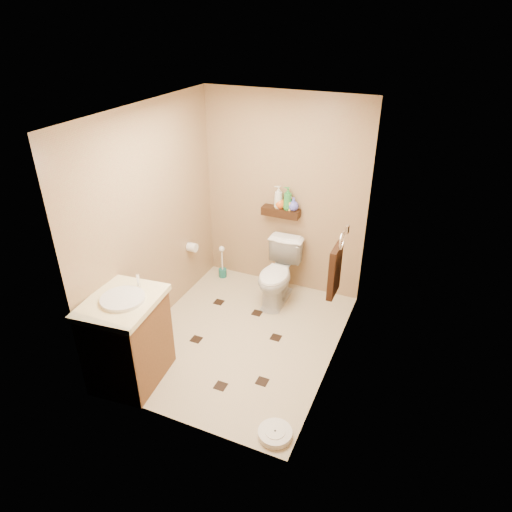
% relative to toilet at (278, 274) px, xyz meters
% --- Properties ---
extents(ground, '(2.50, 2.50, 0.00)m').
position_rel_toilet_xyz_m(ground, '(-0.11, -0.83, -0.37)').
color(ground, '#C6AC91').
rests_on(ground, ground).
extents(wall_back, '(2.00, 0.04, 2.40)m').
position_rel_toilet_xyz_m(wall_back, '(-0.11, 0.42, 0.83)').
color(wall_back, '#9D8159').
rests_on(wall_back, ground).
extents(wall_front, '(2.00, 0.04, 2.40)m').
position_rel_toilet_xyz_m(wall_front, '(-0.11, -2.08, 0.83)').
color(wall_front, '#9D8159').
rests_on(wall_front, ground).
extents(wall_left, '(0.04, 2.50, 2.40)m').
position_rel_toilet_xyz_m(wall_left, '(-1.11, -0.83, 0.83)').
color(wall_left, '#9D8159').
rests_on(wall_left, ground).
extents(wall_right, '(0.04, 2.50, 2.40)m').
position_rel_toilet_xyz_m(wall_right, '(0.89, -0.83, 0.83)').
color(wall_right, '#9D8159').
rests_on(wall_right, ground).
extents(ceiling, '(2.00, 2.50, 0.02)m').
position_rel_toilet_xyz_m(ceiling, '(-0.11, -0.83, 2.03)').
color(ceiling, silver).
rests_on(ceiling, wall_back).
extents(wall_shelf, '(0.46, 0.14, 0.10)m').
position_rel_toilet_xyz_m(wall_shelf, '(-0.11, 0.34, 0.65)').
color(wall_shelf, black).
rests_on(wall_shelf, wall_back).
extents(floor_accents, '(1.11, 1.35, 0.01)m').
position_rel_toilet_xyz_m(floor_accents, '(-0.11, -0.89, -0.37)').
color(floor_accents, black).
rests_on(floor_accents, ground).
extents(toilet, '(0.44, 0.74, 0.74)m').
position_rel_toilet_xyz_m(toilet, '(0.00, 0.00, 0.00)').
color(toilet, white).
rests_on(toilet, ground).
extents(vanity, '(0.68, 0.79, 1.04)m').
position_rel_toilet_xyz_m(vanity, '(-0.81, -1.78, 0.09)').
color(vanity, brown).
rests_on(vanity, ground).
extents(bathroom_scale, '(0.39, 0.39, 0.06)m').
position_rel_toilet_xyz_m(bathroom_scale, '(0.71, -1.89, -0.34)').
color(bathroom_scale, white).
rests_on(bathroom_scale, ground).
extents(toilet_brush, '(0.10, 0.10, 0.45)m').
position_rel_toilet_xyz_m(toilet_brush, '(-0.87, 0.23, -0.21)').
color(toilet_brush, '#19655C').
rests_on(toilet_brush, ground).
extents(towel_ring, '(0.12, 0.30, 0.76)m').
position_rel_toilet_xyz_m(towel_ring, '(0.80, -0.58, 0.57)').
color(towel_ring, silver).
rests_on(towel_ring, wall_right).
extents(toilet_paper, '(0.12, 0.11, 0.12)m').
position_rel_toilet_xyz_m(toilet_paper, '(-1.05, -0.18, 0.23)').
color(toilet_paper, white).
rests_on(toilet_paper, wall_left).
extents(bottle_a, '(0.15, 0.15, 0.27)m').
position_rel_toilet_xyz_m(bottle_a, '(-0.14, 0.34, 0.83)').
color(bottle_a, silver).
rests_on(bottle_a, wall_shelf).
extents(bottle_b, '(0.10, 0.10, 0.16)m').
position_rel_toilet_xyz_m(bottle_b, '(-0.14, 0.34, 0.78)').
color(bottle_b, gold).
rests_on(bottle_b, wall_shelf).
extents(bottle_c, '(0.18, 0.18, 0.16)m').
position_rel_toilet_xyz_m(bottle_c, '(-0.12, 0.34, 0.78)').
color(bottle_c, orange).
rests_on(bottle_c, wall_shelf).
extents(bottle_d, '(0.13, 0.13, 0.28)m').
position_rel_toilet_xyz_m(bottle_d, '(-0.03, 0.34, 0.84)').
color(bottle_d, '#2B8237').
rests_on(bottle_d, wall_shelf).
extents(bottle_e, '(0.09, 0.09, 0.16)m').
position_rel_toilet_xyz_m(bottle_e, '(-0.00, 0.34, 0.78)').
color(bottle_e, '#EAB74E').
rests_on(bottle_e, wall_shelf).
extents(bottle_f, '(0.14, 0.14, 0.16)m').
position_rel_toilet_xyz_m(bottle_f, '(0.05, 0.34, 0.78)').
color(bottle_f, '#5458D3').
rests_on(bottle_f, wall_shelf).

